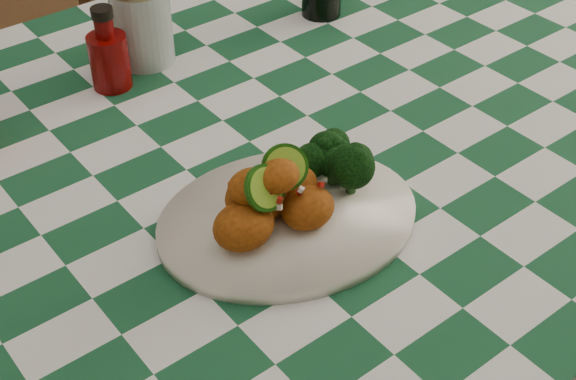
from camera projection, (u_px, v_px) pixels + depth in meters
dining_table at (257, 331)px, 1.35m from camera, size 1.66×1.06×0.79m
plate at (288, 220)px, 0.96m from camera, size 0.37×0.32×0.02m
fried_chicken_pile at (274, 192)px, 0.92m from camera, size 0.14×0.10×0.09m
broccoli_side at (335, 162)px, 0.98m from camera, size 0.08×0.08×0.06m
ketchup_bottle at (107, 48)px, 1.17m from camera, size 0.07×0.07×0.13m
mason_jar at (142, 22)px, 1.23m from camera, size 0.11×0.11×0.13m
wooden_chair_right at (204, 78)px, 1.95m from camera, size 0.49×0.50×0.81m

